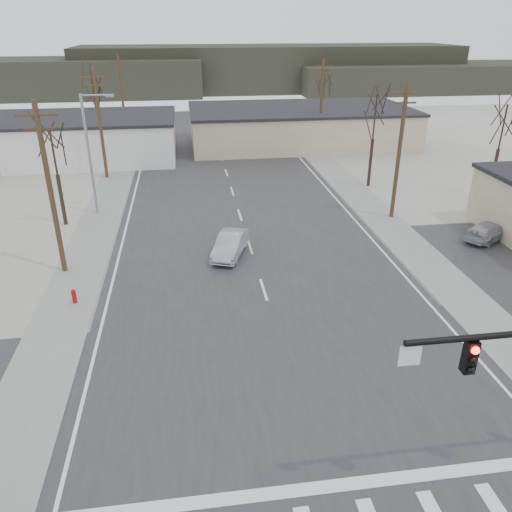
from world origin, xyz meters
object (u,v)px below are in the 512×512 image
(sedan_crossing, at_px, (230,244))
(car_far_b, at_px, (163,115))
(fire_hydrant, at_px, (74,296))
(car_far_a, at_px, (237,143))
(car_parked_silver, at_px, (490,231))

(sedan_crossing, height_order, car_far_b, sedan_crossing)
(fire_hydrant, bearing_deg, car_far_a, 69.90)
(car_far_a, distance_m, car_far_b, 23.42)
(fire_hydrant, xyz_separation_m, car_far_a, (12.29, 33.58, 0.38))
(car_far_a, bearing_deg, car_parked_silver, 103.10)
(sedan_crossing, distance_m, car_far_b, 50.62)
(car_far_a, relative_size, car_parked_silver, 1.27)
(car_far_b, distance_m, car_parked_silver, 55.50)
(car_far_a, distance_m, car_parked_silver, 32.11)
(fire_hydrant, xyz_separation_m, car_parked_silver, (26.62, 4.84, 0.20))
(sedan_crossing, relative_size, car_parked_silver, 1.01)
(sedan_crossing, bearing_deg, fire_hydrant, -131.21)
(car_far_a, height_order, car_far_b, car_far_a)
(fire_hydrant, xyz_separation_m, car_far_b, (3.27, 55.19, 0.23))
(car_parked_silver, bearing_deg, car_far_a, -1.01)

